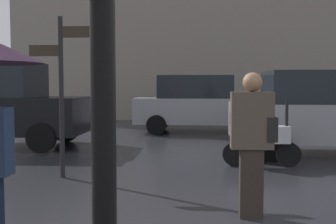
# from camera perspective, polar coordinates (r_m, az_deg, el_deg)

# --- Properties ---
(pedestrian_with_bag) EXTENTS (0.52, 0.24, 1.68)m
(pedestrian_with_bag) POSITION_cam_1_polar(r_m,az_deg,el_deg) (4.80, 11.79, -3.30)
(pedestrian_with_bag) COLOR #2A241E
(pedestrian_with_bag) RESTS_ON ground
(parked_scooter) EXTENTS (1.47, 0.32, 1.23)m
(parked_scooter) POSITION_cam_1_polar(r_m,az_deg,el_deg) (7.90, 12.64, -3.44)
(parked_scooter) COLOR black
(parked_scooter) RESTS_ON ground
(parked_car_left) EXTENTS (4.33, 2.02, 1.84)m
(parked_car_left) POSITION_cam_1_polar(r_m,az_deg,el_deg) (9.62, 21.47, -0.00)
(parked_car_left) COLOR gray
(parked_car_left) RESTS_ON ground
(parked_car_distant) EXTENTS (4.30, 1.83, 1.84)m
(parked_car_distant) POSITION_cam_1_polar(r_m,az_deg,el_deg) (13.25, 4.46, 1.17)
(parked_car_distant) COLOR gray
(parked_car_distant) RESTS_ON ground
(street_signpost) EXTENTS (1.08, 0.08, 2.65)m
(street_signpost) POSITION_cam_1_polar(r_m,az_deg,el_deg) (6.92, -14.67, 4.32)
(street_signpost) COLOR black
(street_signpost) RESTS_ON ground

